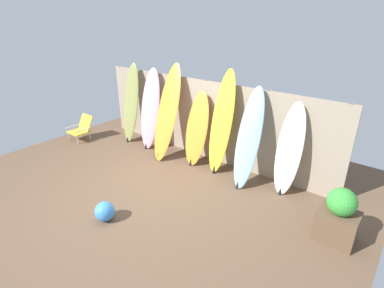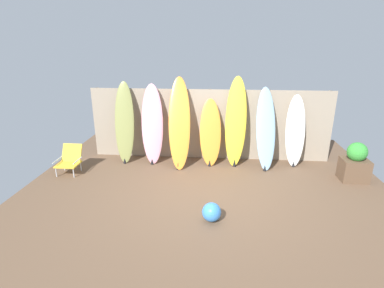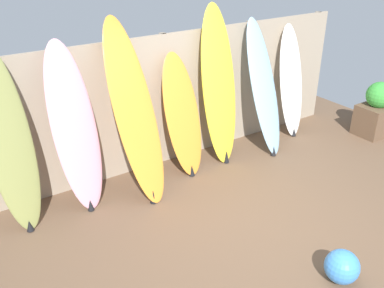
# 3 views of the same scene
# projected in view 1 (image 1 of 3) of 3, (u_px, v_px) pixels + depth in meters

# --- Properties ---
(ground) EXTENTS (7.68, 7.68, 0.00)m
(ground) POSITION_uv_depth(u_px,v_px,m) (143.00, 192.00, 5.72)
(ground) COLOR brown
(fence_back) EXTENTS (6.08, 0.11, 1.80)m
(fence_back) POSITION_uv_depth(u_px,v_px,m) (206.00, 120.00, 6.79)
(fence_back) COLOR gray
(fence_back) RESTS_ON ground
(surfboard_olive_0) EXTENTS (0.52, 0.55, 2.01)m
(surfboard_olive_0) POSITION_uv_depth(u_px,v_px,m) (131.00, 104.00, 7.68)
(surfboard_olive_0) COLOR olive
(surfboard_olive_0) RESTS_ON ground
(surfboard_pink_1) EXTENTS (0.59, 0.59, 1.96)m
(surfboard_pink_1) POSITION_uv_depth(u_px,v_px,m) (150.00, 110.00, 7.29)
(surfboard_pink_1) COLOR pink
(surfboard_pink_1) RESTS_ON ground
(surfboard_orange_2) EXTENTS (0.60, 0.91, 2.13)m
(surfboard_orange_2) POSITION_uv_depth(u_px,v_px,m) (167.00, 113.00, 6.77)
(surfboard_orange_2) COLOR orange
(surfboard_orange_2) RESTS_ON ground
(surfboard_orange_3) EXTENTS (0.57, 0.56, 1.61)m
(surfboard_orange_3) POSITION_uv_depth(u_px,v_px,m) (197.00, 130.00, 6.55)
(surfboard_orange_3) COLOR orange
(surfboard_orange_3) RESTS_ON ground
(surfboard_yellow_4) EXTENTS (0.55, 0.58, 2.15)m
(surfboard_yellow_4) POSITION_uv_depth(u_px,v_px,m) (222.00, 123.00, 6.12)
(surfboard_yellow_4) COLOR yellow
(surfboard_yellow_4) RESTS_ON ground
(surfboard_skyblue_5) EXTENTS (0.52, 0.78, 1.91)m
(surfboard_skyblue_5) POSITION_uv_depth(u_px,v_px,m) (249.00, 139.00, 5.67)
(surfboard_skyblue_5) COLOR #8CB7D6
(surfboard_skyblue_5) RESTS_ON ground
(surfboard_white_6) EXTENTS (0.47, 0.42, 1.73)m
(surfboard_white_6) POSITION_uv_depth(u_px,v_px,m) (289.00, 150.00, 5.42)
(surfboard_white_6) COLOR white
(surfboard_white_6) RESTS_ON ground
(beach_chair) EXTENTS (0.50, 0.58, 0.63)m
(beach_chair) POSITION_uv_depth(u_px,v_px,m) (82.00, 128.00, 7.99)
(beach_chair) COLOR silver
(beach_chair) RESTS_ON ground
(planter_box) EXTENTS (0.56, 0.45, 0.87)m
(planter_box) POSITION_uv_depth(u_px,v_px,m) (338.00, 217.00, 4.37)
(planter_box) COLOR brown
(planter_box) RESTS_ON ground
(beach_ball) EXTENTS (0.33, 0.33, 0.33)m
(beach_ball) POSITION_uv_depth(u_px,v_px,m) (105.00, 211.00, 4.89)
(beach_ball) COLOR #3F8CE5
(beach_ball) RESTS_ON ground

